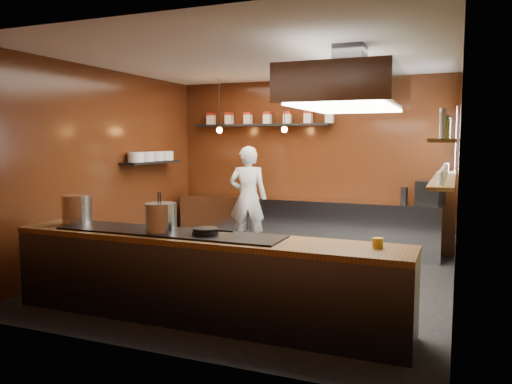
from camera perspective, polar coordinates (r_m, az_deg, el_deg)
The scene contains 26 objects.
floor at distance 6.95m, azimuth 0.14°, elevation -10.14°, with size 5.00×5.00×0.00m, color black.
back_wall at distance 9.05m, azimuth 6.08°, elevation 3.22°, with size 5.00×5.00×0.00m, color #3D1B0B.
left_wall at distance 7.97m, azimuth -16.80°, elevation 2.64°, with size 5.00×5.00×0.00m, color #3D1B0B.
right_wall at distance 6.20m, azimuth 22.09°, elevation 1.59°, with size 5.00×5.00×0.00m, color #414225.
ceiling at distance 6.76m, azimuth 0.14°, elevation 15.10°, with size 5.00×5.00×0.00m, color silver.
window_pane at distance 7.89m, azimuth 21.87°, elevation 5.34°, with size 1.00×1.00×0.00m, color white.
prep_counter at distance 8.85m, azimuth 5.41°, elevation -3.68°, with size 4.60×0.65×0.90m, color silver.
pass_counter at distance 5.43m, azimuth -6.32°, elevation -9.68°, with size 4.40×0.72×0.94m.
tin_shelf at distance 9.20m, azimuth 0.44°, elevation 7.66°, with size 2.60×0.26×0.04m, color black.
plate_shelf at distance 8.67m, azimuth -11.83°, elevation 3.34°, with size 0.30×1.40×0.04m, color black.
bottle_shelf_upper at distance 6.49m, azimuth 20.83°, elevation 5.52°, with size 0.26×2.80×0.04m, color olive.
bottle_shelf_lower at distance 6.51m, azimuth 20.67°, elevation 1.39°, with size 0.26×2.80×0.04m, color olive.
extractor_hood at distance 5.94m, azimuth 10.59°, elevation 11.46°, with size 1.20×2.00×0.72m.
pendant_left at distance 8.80m, azimuth -4.21°, elevation 7.41°, with size 0.10×0.10×0.95m.
pendant_right at distance 8.34m, azimuth 3.26°, elevation 7.49°, with size 0.10×0.10×0.95m.
storage_tins at distance 9.15m, azimuth 1.32°, elevation 8.49°, with size 2.43×0.13×0.22m.
plate_stacks at distance 8.67m, azimuth -11.85°, elevation 4.00°, with size 0.26×1.16×0.16m.
bottles at distance 6.49m, azimuth 20.87°, elevation 6.76°, with size 0.06×2.66×0.24m.
wine_glasses at distance 6.50m, azimuth 20.70°, elevation 2.13°, with size 0.07×2.37×0.13m.
stockpot_large at distance 6.33m, azimuth -19.80°, elevation -1.83°, with size 0.34×0.34×0.33m, color silver.
stockpot_small at distance 5.45m, azimuth -10.83°, elevation -2.89°, with size 0.33×0.33×0.31m, color #B5B7BC.
utensil_crock at distance 5.60m, azimuth -10.93°, elevation -3.27°, with size 0.15×0.15×0.20m, color #B3B5BA.
frying_pan at distance 5.25m, azimuth -5.77°, elevation -4.50°, with size 0.45×0.28×0.07m.
butter_jar at distance 4.83m, azimuth 13.72°, elevation -5.66°, with size 0.10×0.10×0.09m, color gold.
espresso_machine at distance 8.40m, azimuth 19.29°, elevation -0.10°, with size 0.38×0.36×0.38m, color black.
chef at distance 8.76m, azimuth -0.91°, elevation -0.69°, with size 0.67×0.44×1.83m, color white.
Camera 1 is at (2.50, -6.19, 1.92)m, focal length 35.00 mm.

